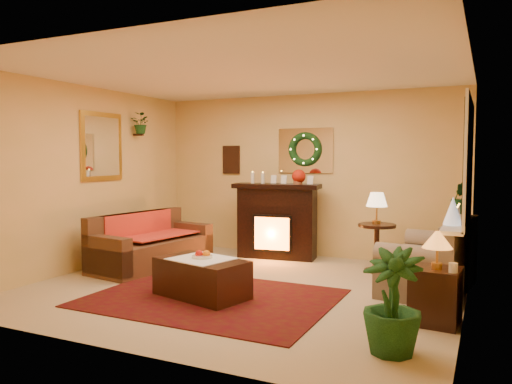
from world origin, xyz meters
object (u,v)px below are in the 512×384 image
at_px(side_table_round, 377,248).
at_px(coffee_table, 202,279).
at_px(fireplace, 277,223).
at_px(end_table_square, 436,296).
at_px(sofa, 152,238).
at_px(loveseat, 428,255).

relative_size(side_table_round, coffee_table, 0.64).
xyz_separation_m(fireplace, end_table_square, (2.58, -2.26, -0.28)).
xyz_separation_m(side_table_round, end_table_square, (0.96, -1.96, -0.05)).
distance_m(sofa, coffee_table, 1.82).
relative_size(sofa, coffee_table, 1.73).
height_order(loveseat, coffee_table, loveseat).
distance_m(loveseat, side_table_round, 1.04).
height_order(loveseat, end_table_square, loveseat).
height_order(side_table_round, end_table_square, side_table_round).
height_order(fireplace, side_table_round, fireplace).
distance_m(sofa, end_table_square, 4.06).
bearing_deg(sofa, loveseat, 14.62).
xyz_separation_m(fireplace, side_table_round, (1.63, -0.30, -0.23)).
distance_m(loveseat, end_table_square, 1.27).
bearing_deg(sofa, coffee_table, -26.62).
height_order(sofa, end_table_square, sofa).
relative_size(side_table_round, end_table_square, 1.24).
bearing_deg(side_table_round, end_table_square, -63.94).
bearing_deg(fireplace, sofa, -141.61).
distance_m(fireplace, coffee_table, 2.46).
xyz_separation_m(sofa, side_table_round, (3.01, 1.09, -0.11)).
xyz_separation_m(sofa, loveseat, (3.76, 0.39, -0.01)).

